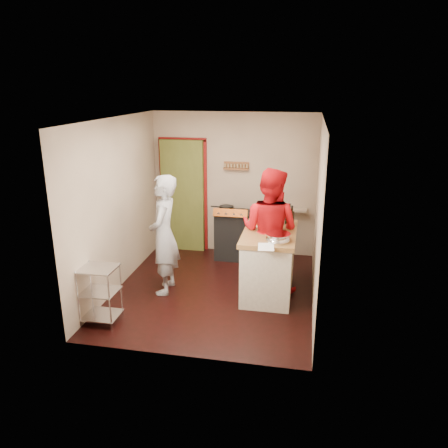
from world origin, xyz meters
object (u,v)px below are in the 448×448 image
Objects in this scene: wire_shelving at (100,292)px; person_red at (269,231)px; island at (269,261)px; person_stripe at (164,235)px; stove at (233,234)px.

wire_shelving is 0.42× the size of person_red.
island reaches higher than wire_shelving.
person_stripe is 0.95× the size of person_red.
person_red is (0.76, -1.18, 0.50)m from stove.
island is at bearing -59.46° from stove.
wire_shelving is at bearing -32.36° from person_stripe.
person_stripe reaches higher than stove.
person_red is (1.54, 0.39, 0.04)m from person_stripe.
person_red is at bearing 98.28° from island.
stove is at bearing 148.72° from person_stripe.
person_red is (-0.02, 0.15, 0.44)m from island.
stove is 1.49m from person_red.
wire_shelving is 0.54× the size of island.
person_stripe is (-0.78, -1.56, 0.46)m from stove.
wire_shelving is 2.48m from island.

